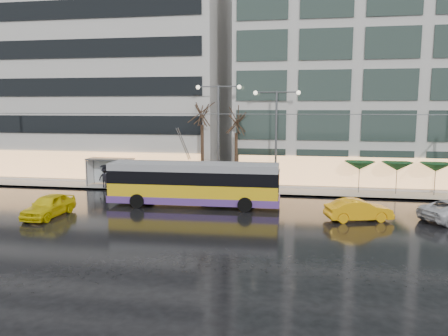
% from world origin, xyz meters
% --- Properties ---
extents(ground, '(140.00, 140.00, 0.00)m').
position_xyz_m(ground, '(0.00, 0.00, 0.00)').
color(ground, black).
rests_on(ground, ground).
extents(sidewalk, '(80.00, 10.00, 0.15)m').
position_xyz_m(sidewalk, '(2.00, 14.00, 0.07)').
color(sidewalk, gray).
rests_on(sidewalk, ground).
extents(kerb, '(80.00, 0.10, 0.15)m').
position_xyz_m(kerb, '(2.00, 9.05, 0.07)').
color(kerb, slate).
rests_on(kerb, ground).
extents(building_left, '(34.00, 14.00, 22.00)m').
position_xyz_m(building_left, '(-16.00, 19.00, 11.15)').
color(building_left, '#BCB8B4').
rests_on(building_left, sidewalk).
extents(building_right, '(32.00, 14.00, 25.00)m').
position_xyz_m(building_right, '(19.00, 19.00, 12.65)').
color(building_right, '#BCB8B4').
rests_on(building_right, sidewalk).
extents(trolleybus, '(12.66, 5.00, 5.85)m').
position_xyz_m(trolleybus, '(1.31, 4.41, 1.58)').
color(trolleybus, gold).
rests_on(trolleybus, ground).
extents(catenary, '(42.24, 5.12, 7.00)m').
position_xyz_m(catenary, '(1.00, 7.94, 4.25)').
color(catenary, '#595B60').
rests_on(catenary, ground).
extents(bus_shelter, '(4.20, 1.60, 2.51)m').
position_xyz_m(bus_shelter, '(-8.38, 10.69, 1.96)').
color(bus_shelter, '#595B60').
rests_on(bus_shelter, sidewalk).
extents(street_lamp_near, '(3.96, 0.36, 9.03)m').
position_xyz_m(street_lamp_near, '(2.00, 10.80, 5.99)').
color(street_lamp_near, '#595B60').
rests_on(street_lamp_near, sidewalk).
extents(street_lamp_far, '(3.96, 0.36, 8.53)m').
position_xyz_m(street_lamp_far, '(7.00, 10.80, 5.71)').
color(street_lamp_far, '#595B60').
rests_on(street_lamp_far, sidewalk).
extents(tree_a, '(3.20, 3.20, 8.40)m').
position_xyz_m(tree_a, '(0.50, 11.00, 7.09)').
color(tree_a, black).
rests_on(tree_a, sidewalk).
extents(tree_b, '(3.20, 3.20, 7.70)m').
position_xyz_m(tree_b, '(3.50, 11.20, 6.40)').
color(tree_b, black).
rests_on(tree_b, sidewalk).
extents(parasol_a, '(2.50, 2.50, 2.65)m').
position_xyz_m(parasol_a, '(14.00, 11.00, 2.45)').
color(parasol_a, '#595B60').
rests_on(parasol_a, sidewalk).
extents(parasol_b, '(2.50, 2.50, 2.65)m').
position_xyz_m(parasol_b, '(17.00, 11.00, 2.45)').
color(parasol_b, '#595B60').
rests_on(parasol_b, sidewalk).
extents(parasol_c, '(2.50, 2.50, 2.65)m').
position_xyz_m(parasol_c, '(20.00, 11.00, 2.45)').
color(parasol_c, '#595B60').
rests_on(parasol_c, sidewalk).
extents(taxi_a, '(1.98, 4.55, 1.53)m').
position_xyz_m(taxi_a, '(-7.56, -0.38, 0.76)').
color(taxi_a, yellow).
rests_on(taxi_a, ground).
extents(taxi_b, '(4.52, 2.60, 1.41)m').
position_xyz_m(taxi_b, '(12.86, 2.14, 0.70)').
color(taxi_b, '#FFAB0D').
rests_on(taxi_b, ground).
extents(pedestrian_a, '(1.18, 1.19, 2.19)m').
position_xyz_m(pedestrian_a, '(-4.46, 10.39, 1.56)').
color(pedestrian_a, black).
rests_on(pedestrian_a, sidewalk).
extents(pedestrian_b, '(0.97, 0.95, 1.58)m').
position_xyz_m(pedestrian_b, '(-5.02, 9.44, 0.94)').
color(pedestrian_b, black).
rests_on(pedestrian_b, sidewalk).
extents(pedestrian_c, '(1.20, 0.84, 2.11)m').
position_xyz_m(pedestrian_c, '(-8.06, 9.40, 1.27)').
color(pedestrian_c, black).
rests_on(pedestrian_c, sidewalk).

